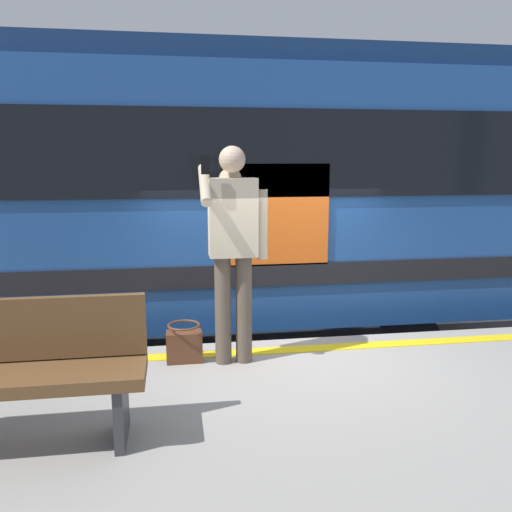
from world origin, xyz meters
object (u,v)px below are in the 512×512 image
(passenger, at_px, (233,237))
(handbag, at_px, (184,344))
(train_carriage, at_px, (99,186))
(bench, at_px, (11,369))

(passenger, height_order, handbag, passenger)
(train_carriage, height_order, handbag, train_carriage)
(train_carriage, bearing_deg, passenger, 118.65)
(handbag, relative_size, bench, 0.21)
(train_carriage, height_order, passenger, train_carriage)
(train_carriage, xyz_separation_m, bench, (0.08, 3.72, -0.92))
(handbag, bearing_deg, train_carriage, -68.64)
(train_carriage, bearing_deg, handbag, 111.36)
(passenger, bearing_deg, bench, 36.92)
(train_carriage, relative_size, bench, 7.03)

